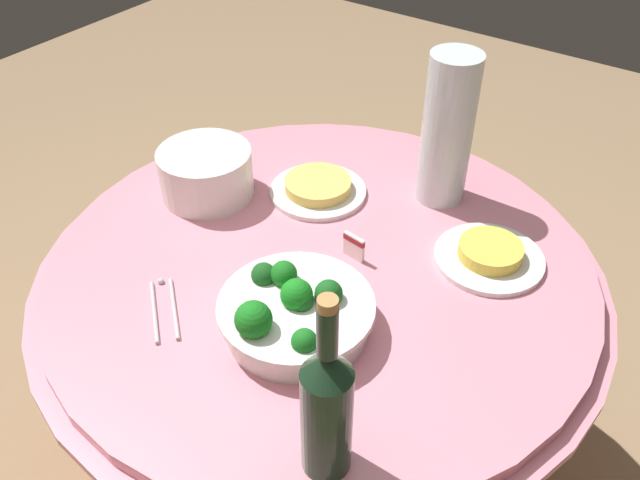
# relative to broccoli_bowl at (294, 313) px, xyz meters

# --- Properties ---
(ground_plane) EXTENTS (6.00, 6.00, 0.00)m
(ground_plane) POSITION_rel_broccoli_bowl_xyz_m (0.07, -0.18, -0.78)
(ground_plane) COLOR #9E7F5B
(buffet_table) EXTENTS (1.16, 1.16, 0.74)m
(buffet_table) POSITION_rel_broccoli_bowl_xyz_m (0.07, -0.18, -0.40)
(buffet_table) COLOR maroon
(buffet_table) RESTS_ON ground_plane
(broccoli_bowl) EXTENTS (0.28, 0.28, 0.12)m
(broccoli_bowl) POSITION_rel_broccoli_bowl_xyz_m (0.00, 0.00, 0.00)
(broccoli_bowl) COLOR white
(broccoli_bowl) RESTS_ON buffet_table
(plate_stack) EXTENTS (0.21, 0.21, 0.11)m
(plate_stack) POSITION_rel_broccoli_bowl_xyz_m (0.42, -0.22, 0.01)
(plate_stack) COLOR white
(plate_stack) RESTS_ON buffet_table
(wine_bottle) EXTENTS (0.07, 0.07, 0.34)m
(wine_bottle) POSITION_rel_broccoli_bowl_xyz_m (-0.20, 0.19, 0.09)
(wine_bottle) COLOR #17311F
(wine_bottle) RESTS_ON buffet_table
(decorative_fruit_vase) EXTENTS (0.11, 0.11, 0.34)m
(decorative_fruit_vase) POSITION_rel_broccoli_bowl_xyz_m (-0.02, -0.52, 0.12)
(decorative_fruit_vase) COLOR silver
(decorative_fruit_vase) RESTS_ON buffet_table
(serving_tongs) EXTENTS (0.15, 0.14, 0.01)m
(serving_tongs) POSITION_rel_broccoli_bowl_xyz_m (0.23, 0.10, -0.04)
(serving_tongs) COLOR silver
(serving_tongs) RESTS_ON buffet_table
(food_plate_fried_egg) EXTENTS (0.22, 0.22, 0.04)m
(food_plate_fried_egg) POSITION_rel_broccoli_bowl_xyz_m (-0.21, -0.37, -0.03)
(food_plate_fried_egg) COLOR white
(food_plate_fried_egg) RESTS_ON buffet_table
(food_plate_noodles) EXTENTS (0.22, 0.22, 0.04)m
(food_plate_noodles) POSITION_rel_broccoli_bowl_xyz_m (0.21, -0.37, -0.03)
(food_plate_noodles) COLOR white
(food_plate_noodles) RESTS_ON buffet_table
(label_placard_front) EXTENTS (0.05, 0.02, 0.05)m
(label_placard_front) POSITION_rel_broccoli_bowl_xyz_m (0.02, -0.23, -0.01)
(label_placard_front) COLOR white
(label_placard_front) RESTS_ON buffet_table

